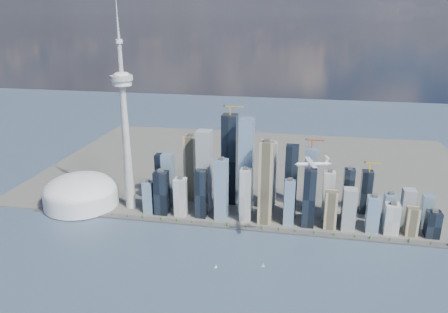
% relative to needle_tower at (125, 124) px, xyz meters
% --- Properties ---
extents(ground, '(4000.00, 4000.00, 0.00)m').
position_rel_needle_tower_xyz_m(ground, '(300.00, -310.00, -235.84)').
color(ground, '#2E3D52').
rests_on(ground, ground).
extents(seawall, '(1100.00, 22.00, 4.00)m').
position_rel_needle_tower_xyz_m(seawall, '(300.00, -60.00, -233.84)').
color(seawall, '#383838').
rests_on(seawall, ground).
extents(land, '(1400.00, 900.00, 3.00)m').
position_rel_needle_tower_xyz_m(land, '(300.00, 390.00, -234.34)').
color(land, '#4C4C47').
rests_on(land, ground).
extents(shoreline_trees, '(960.53, 7.20, 8.80)m').
position_rel_needle_tower_xyz_m(shoreline_trees, '(300.00, -60.00, -227.06)').
color(shoreline_trees, '#3F2D1E').
rests_on(shoreline_trees, seawall).
extents(skyscraper_cluster, '(736.00, 142.00, 276.73)m').
position_rel_needle_tower_xyz_m(skyscraper_cluster, '(359.61, 26.81, -149.56)').
color(skyscraper_cluster, black).
rests_on(skyscraper_cluster, land).
extents(needle_tower, '(56.00, 56.00, 550.50)m').
position_rel_needle_tower_xyz_m(needle_tower, '(0.00, 0.00, 0.00)').
color(needle_tower, gray).
rests_on(needle_tower, land).
extents(dome_stadium, '(200.00, 200.00, 86.00)m').
position_rel_needle_tower_xyz_m(dome_stadium, '(-140.00, -10.00, -196.40)').
color(dome_stadium, silver).
rests_on(dome_stadium, land).
extents(airplane, '(75.41, 67.21, 18.59)m').
position_rel_needle_tower_xyz_m(airplane, '(475.15, -168.60, -17.24)').
color(airplane, silver).
rests_on(airplane, ground).
extents(sailboat_west, '(6.35, 2.88, 8.79)m').
position_rel_needle_tower_xyz_m(sailboat_west, '(288.93, -244.41, -233.02)').
color(sailboat_west, white).
rests_on(sailboat_west, ground).
extents(sailboat_east, '(7.44, 2.49, 10.30)m').
position_rel_needle_tower_xyz_m(sailboat_east, '(385.97, -221.62, -232.53)').
color(sailboat_east, white).
rests_on(sailboat_east, ground).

